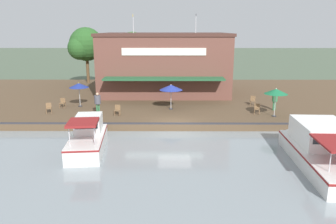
{
  "coord_description": "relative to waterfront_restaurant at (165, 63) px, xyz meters",
  "views": [
    {
      "loc": [
        23.25,
        -0.4,
        7.49
      ],
      "look_at": [
        -1.0,
        -0.52,
        1.3
      ],
      "focal_mm": 35.0,
      "sensor_mm": 36.0,
      "label": 1
    }
  ],
  "objects": [
    {
      "name": "cafe_chair_under_first_umbrella",
      "position": [
        10.33,
        -3.72,
        -2.75
      ],
      "size": [
        0.47,
        0.47,
        0.85
      ],
      "color": "brown",
      "rests_on": "quay_deck"
    },
    {
      "name": "quay_edge_fender",
      "position": [
        12.92,
        0.95,
        -3.17
      ],
      "size": [
        0.2,
        50.4,
        0.1
      ],
      "primitive_type": "cube",
      "color": "#2D2D33",
      "rests_on": "quay_deck"
    },
    {
      "name": "tree_downstream_bank",
      "position": [
        -6.73,
        -4.41,
        1.31
      ],
      "size": [
        3.93,
        3.75,
        6.53
      ],
      "color": "brown",
      "rests_on": "quay_deck"
    },
    {
      "name": "motorboat_fourth_along",
      "position": [
        16.54,
        -4.59,
        -2.98
      ],
      "size": [
        6.07,
        2.5,
        2.27
      ],
      "color": "white",
      "rests_on": "river_water"
    },
    {
      "name": "patio_umbrella_mid_patio_right",
      "position": [
        8.24,
        0.67,
        -1.28
      ],
      "size": [
        2.01,
        2.01,
        2.22
      ],
      "color": "#B7B7B7",
      "rests_on": "quay_deck"
    },
    {
      "name": "patio_umbrella_mid_patio_left",
      "position": [
        10.66,
        9.01,
        -1.17
      ],
      "size": [
        1.85,
        1.85,
        2.31
      ],
      "color": "#B7B7B7",
      "rests_on": "quay_deck"
    },
    {
      "name": "cafe_chair_mid_patio",
      "position": [
        9.85,
        7.82,
        -2.75
      ],
      "size": [
        0.52,
        0.52,
        0.85
      ],
      "color": "brown",
      "rests_on": "quay_deck"
    },
    {
      "name": "waterfront_restaurant",
      "position": [
        0.0,
        0.0,
        0.0
      ],
      "size": [
        11.22,
        13.7,
        8.47
      ],
      "color": "brown",
      "rests_on": "quay_deck"
    },
    {
      "name": "tree_behind_restaurant",
      "position": [
        -5.94,
        -10.24,
        1.62
      ],
      "size": [
        4.45,
        4.24,
        7.09
      ],
      "color": "brown",
      "rests_on": "quay_deck"
    },
    {
      "name": "cafe_chair_back_row_seat",
      "position": [
        9.64,
        -9.6,
        -2.75
      ],
      "size": [
        0.56,
        0.56,
        0.85
      ],
      "color": "brown",
      "rests_on": "quay_deck"
    },
    {
      "name": "motorboat_mid_row",
      "position": [
        18.53,
        9.38,
        -2.96
      ],
      "size": [
        9.29,
        3.78,
        2.16
      ],
      "color": "white",
      "rests_on": "river_water"
    },
    {
      "name": "cafe_chair_facing_river",
      "position": [
        7.68,
        -9.06,
        -2.75
      ],
      "size": [
        0.46,
        0.46,
        0.85
      ],
      "color": "brown",
      "rests_on": "quay_deck"
    },
    {
      "name": "person_at_quay_edge",
      "position": [
        9.98,
        -5.39,
        -2.07
      ],
      "size": [
        0.51,
        0.51,
        1.81
      ],
      "color": "#337547",
      "rests_on": "quay_deck"
    },
    {
      "name": "patio_umbrella_far_corner",
      "position": [
        7.24,
        -7.61,
        -1.28
      ],
      "size": [
        1.75,
        1.75,
        2.19
      ],
      "color": "#B7B7B7",
      "rests_on": "quay_deck"
    },
    {
      "name": "person_mid_patio",
      "position": [
        8.56,
        9.66,
        -2.23
      ],
      "size": [
        0.45,
        0.45,
        1.61
      ],
      "color": "#337547",
      "rests_on": "quay_deck"
    },
    {
      "name": "mooring_post",
      "position": [
        12.67,
        -4.66,
        -2.79
      ],
      "size": [
        0.22,
        0.22,
        0.86
      ],
      "color": "#473323",
      "rests_on": "quay_deck"
    },
    {
      "name": "ground_plane",
      "position": [
        13.02,
        0.95,
        -3.82
      ],
      "size": [
        220.0,
        220.0,
        0.0
      ],
      "primitive_type": "plane",
      "color": "#4C5B47"
    },
    {
      "name": "quay_deck",
      "position": [
        2.02,
        0.95,
        -3.52
      ],
      "size": [
        22.0,
        56.0,
        0.6
      ],
      "primitive_type": "cube",
      "color": "brown",
      "rests_on": "ground"
    },
    {
      "name": "cafe_chair_beside_entrance",
      "position": [
        6.63,
        8.27,
        -2.75
      ],
      "size": [
        0.52,
        0.52,
        0.85
      ],
      "color": "brown",
      "rests_on": "quay_deck"
    }
  ]
}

